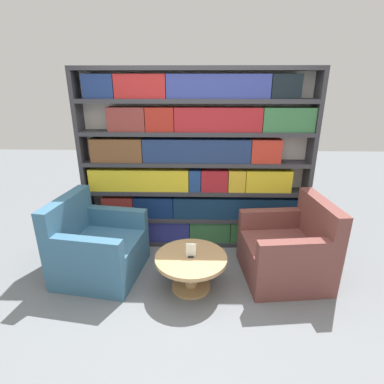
% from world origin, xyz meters
% --- Properties ---
extents(ground_plane, '(14.00, 14.00, 0.00)m').
position_xyz_m(ground_plane, '(0.00, 0.00, 0.00)').
color(ground_plane, slate).
extents(bookshelf, '(2.86, 0.30, 2.24)m').
position_xyz_m(bookshelf, '(-0.01, 1.30, 1.10)').
color(bookshelf, silver).
rests_on(bookshelf, ground_plane).
extents(armchair_left, '(0.97, 0.98, 0.91)m').
position_xyz_m(armchair_left, '(-1.10, 0.55, 0.31)').
color(armchair_left, '#386684').
rests_on(armchair_left, ground_plane).
extents(armchair_right, '(0.94, 0.94, 0.91)m').
position_xyz_m(armchair_right, '(1.03, 0.55, 0.31)').
color(armchair_right, brown).
rests_on(armchair_right, ground_plane).
extents(coffee_table, '(0.75, 0.75, 0.38)m').
position_xyz_m(coffee_table, '(-0.03, 0.31, 0.28)').
color(coffee_table, tan).
rests_on(coffee_table, ground_plane).
extents(table_sign, '(0.10, 0.06, 0.15)m').
position_xyz_m(table_sign, '(-0.03, 0.31, 0.45)').
color(table_sign, black).
rests_on(table_sign, coffee_table).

